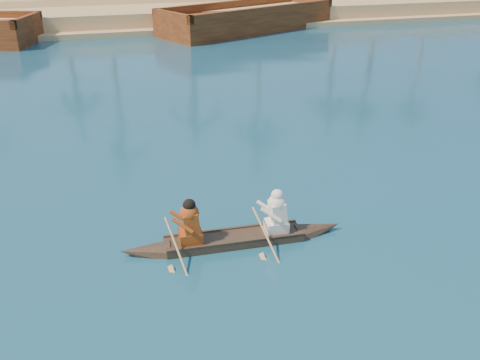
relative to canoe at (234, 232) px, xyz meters
name	(u,v)px	position (x,y,z in m)	size (l,w,h in m)	color
shrub_cluster	(37,4)	(-5.82, 35.50, 0.93)	(100.00, 6.00, 2.40)	#223613
canoe	(234,232)	(0.00, 0.00, 0.00)	(5.07, 0.88, 1.39)	#3E3322
barge_right	(247,20)	(8.27, 26.41, 0.46)	(13.16, 8.92, 2.09)	brown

